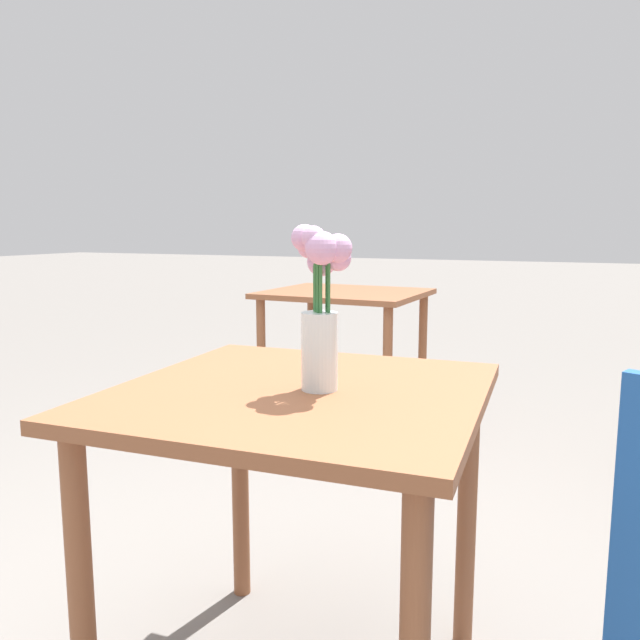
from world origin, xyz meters
TOP-DOWN VIEW (x-y plane):
  - table_front at (0.00, 0.00)m, footprint 0.82×0.83m
  - flower_vase at (0.05, 0.00)m, footprint 0.13×0.14m
  - table_back at (-0.70, 2.11)m, footprint 0.90×0.79m

SIDE VIEW (x-z plane):
  - table_back at x=-0.70m, z-range 0.26..1.00m
  - table_front at x=0.00m, z-range 0.26..1.01m
  - flower_vase at x=0.05m, z-range 0.76..1.12m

